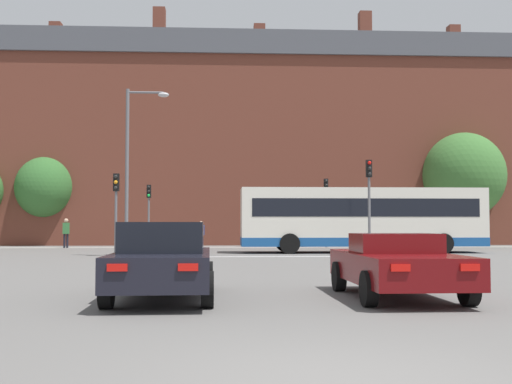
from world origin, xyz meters
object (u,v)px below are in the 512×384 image
Objects in this scene: bus_crossing_lead at (361,218)px; traffic_light_near_right at (369,192)px; car_roadster_right at (397,265)px; pedestrian_walking_east at (201,232)px; traffic_light_far_right at (326,201)px; pedestrian_waiting at (66,231)px; pedestrian_walking_west at (247,232)px; traffic_light_near_left at (116,200)px; traffic_light_far_left at (149,205)px; car_saloon_left at (163,260)px; street_lamp_junction at (134,155)px.

bus_crossing_lead is 2.80× the size of traffic_light_near_right.
pedestrian_walking_east reaches higher than car_roadster_right.
bus_crossing_lead is 7.37m from traffic_light_far_right.
pedestrian_waiting is (-15.99, -0.13, -1.82)m from traffic_light_far_right.
pedestrian_walking_west is at bearing 92.97° from car_roadster_right.
car_roadster_right is 20.34m from bus_crossing_lead.
car_roadster_right is at bearing 80.58° from pedestrian_walking_west.
traffic_light_near_left is at bearing 48.62° from pedestrian_walking_west.
traffic_light_far_left is 3.72m from pedestrian_walking_east.
car_saloon_left is 1.08× the size of traffic_light_near_right.
car_roadster_right is 2.68× the size of pedestrian_walking_east.
traffic_light_far_left is at bearing 2.37° from pedestrian_walking_west.
traffic_light_far_right is at bearing 91.31° from traffic_light_near_right.
traffic_light_far_right is at bearing 42.97° from traffic_light_near_left.
traffic_light_near_right is at bearing 63.23° from car_saloon_left.
traffic_light_far_left is 6.50m from pedestrian_walking_west.
pedestrian_walking_west is (6.05, 1.69, -1.66)m from traffic_light_far_left.
pedestrian_walking_east is at bearing 89.22° from car_saloon_left.
traffic_light_near_left is 0.49× the size of street_lamp_junction.
pedestrian_walking_east is at bearing 76.76° from street_lamp_junction.
pedestrian_walking_west is at bearing -161.61° from pedestrian_walking_east.
traffic_light_far_right reaches higher than pedestrian_walking_east.
bus_crossing_lead is at bearing 109.62° from pedestrian_walking_west.
traffic_light_near_right is 14.12m from pedestrian_walking_east.
street_lamp_junction is (-7.45, 16.57, 3.94)m from car_roadster_right.
traffic_light_near_right is 19.49m from pedestrian_waiting.
pedestrian_waiting is at bearing 117.63° from street_lamp_junction.
traffic_light_near_left is 10.20m from traffic_light_far_left.
traffic_light_far_left reaches higher than car_roadster_right.
traffic_light_near_left is 2.28× the size of pedestrian_walking_east.
pedestrian_waiting reaches higher than car_saloon_left.
pedestrian_waiting is 1.10× the size of pedestrian_walking_west.
car_saloon_left is 4.59m from car_roadster_right.
traffic_light_near_right is at bearing -0.46° from street_lamp_junction.
traffic_light_near_left is at bearing 169.48° from street_lamp_junction.
traffic_light_far_left is 0.51× the size of street_lamp_junction.
pedestrian_walking_east is at bearing -3.89° from pedestrian_waiting.
traffic_light_near_left is 2.21m from street_lamp_junction.
traffic_light_far_right is 2.62× the size of pedestrian_walking_west.
pedestrian_walking_west is at bearing 61.83° from traffic_light_near_left.
pedestrian_walking_west is at bearing 113.11° from traffic_light_near_right.
street_lamp_junction is (-10.73, 0.09, 1.64)m from traffic_light_near_right.
traffic_light_far_left reaches higher than bus_crossing_lead.
traffic_light_near_right is at bearing -1.17° from traffic_light_near_left.
traffic_light_near_left is 0.87× the size of traffic_light_far_right.
pedestrian_walking_east is (8.18, 0.81, -0.11)m from pedestrian_waiting.
car_saloon_left is 0.62× the size of street_lamp_junction.
car_roadster_right is 2.44× the size of pedestrian_waiting.
traffic_light_far_right is (-0.64, 7.25, 1.13)m from bus_crossing_lead.
bus_crossing_lead is 10.29m from pedestrian_walking_west.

